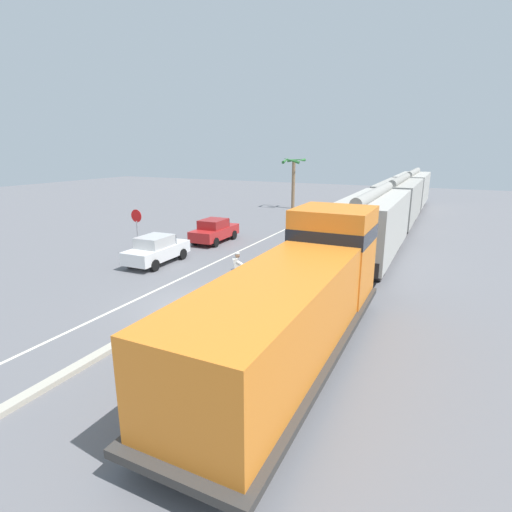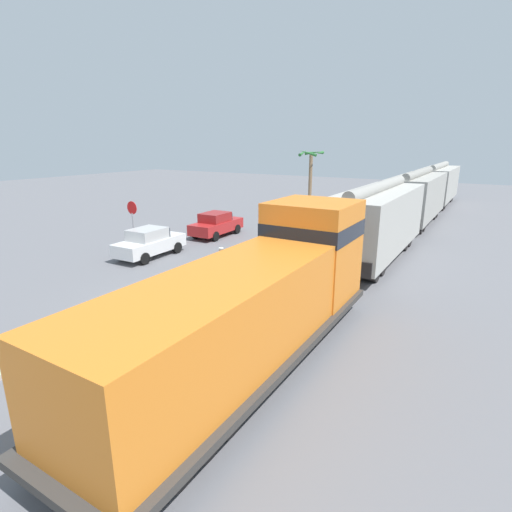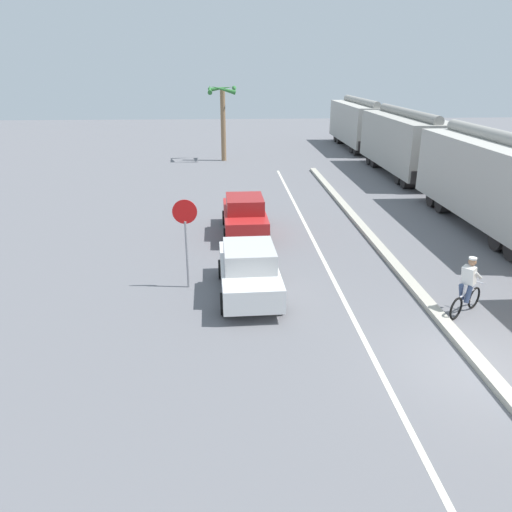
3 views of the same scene
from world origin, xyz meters
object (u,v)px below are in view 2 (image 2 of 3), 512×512
object	(u,v)px
hopper_car_middle	(416,197)
cyclist	(221,267)
stop_sign	(133,216)
hopper_car_trailing	(437,184)
locomotive	(262,300)
parked_car_red	(216,224)
parked_car_white	(149,242)
palm_tree_near	(311,165)
hopper_car_lead	(376,221)

from	to	relation	value
hopper_car_middle	cyclist	size ratio (longest dim) A/B	6.18
stop_sign	hopper_car_trailing	bearing A→B (deg)	66.05
hopper_car_trailing	stop_sign	xyz separation A→B (m)	(-12.70, -28.59, -0.05)
locomotive	parked_car_red	bearing A→B (deg)	131.32
parked_car_white	stop_sign	xyz separation A→B (m)	(-1.92, 0.66, 1.21)
parked_car_white	cyclist	distance (m)	6.32
locomotive	stop_sign	world-z (taller)	locomotive
parked_car_white	cyclist	world-z (taller)	cyclist
locomotive	palm_tree_near	xyz separation A→B (m)	(-11.60, 29.83, 2.12)
hopper_car_lead	stop_sign	xyz separation A→B (m)	(-12.70, -5.39, -0.05)
hopper_car_middle	parked_car_red	distance (m)	15.82
hopper_car_lead	hopper_car_trailing	world-z (taller)	same
hopper_car_middle	hopper_car_trailing	bearing A→B (deg)	90.00
stop_sign	hopper_car_middle	bearing A→B (deg)	53.23
locomotive	cyclist	xyz separation A→B (m)	(-4.69, 4.42, -0.98)
hopper_car_trailing	cyclist	size ratio (longest dim) A/B	6.18
stop_sign	palm_tree_near	xyz separation A→B (m)	(1.10, 23.06, 1.89)
cyclist	locomotive	bearing A→B (deg)	-43.31
hopper_car_trailing	palm_tree_near	distance (m)	12.98
hopper_car_lead	hopper_car_trailing	xyz separation A→B (m)	(0.00, 23.20, 0.00)
locomotive	hopper_car_trailing	xyz separation A→B (m)	(0.00, 35.36, 0.28)
stop_sign	palm_tree_near	size ratio (longest dim) A/B	0.52
hopper_car_middle	locomotive	bearing A→B (deg)	-90.00
parked_car_white	parked_car_red	world-z (taller)	same
hopper_car_lead	parked_car_red	distance (m)	10.76
hopper_car_lead	cyclist	world-z (taller)	hopper_car_lead
hopper_car_trailing	parked_car_white	distance (m)	31.20
locomotive	hopper_car_middle	size ratio (longest dim) A/B	1.10
palm_tree_near	locomotive	bearing A→B (deg)	-68.75
locomotive	hopper_car_trailing	bearing A→B (deg)	90.00
hopper_car_middle	hopper_car_trailing	size ratio (longest dim) A/B	1.00
hopper_car_lead	hopper_car_trailing	size ratio (longest dim) A/B	1.00
hopper_car_middle	palm_tree_near	xyz separation A→B (m)	(-11.60, 6.07, 1.84)
hopper_car_lead	stop_sign	world-z (taller)	hopper_car_lead
hopper_car_trailing	locomotive	bearing A→B (deg)	-90.00
hopper_car_middle	cyclist	xyz separation A→B (m)	(-4.69, -19.33, -1.26)
parked_car_red	hopper_car_middle	bearing A→B (deg)	47.36
locomotive	parked_car_white	bearing A→B (deg)	150.48
parked_car_white	cyclist	size ratio (longest dim) A/B	2.48
locomotive	parked_car_white	distance (m)	12.43
parked_car_white	locomotive	bearing A→B (deg)	-29.52
hopper_car_lead	parked_car_white	bearing A→B (deg)	-150.69
cyclist	stop_sign	size ratio (longest dim) A/B	0.60
parked_car_white	stop_sign	bearing A→B (deg)	161.03
hopper_car_middle	hopper_car_lead	bearing A→B (deg)	-90.00
locomotive	hopper_car_middle	bearing A→B (deg)	90.00
hopper_car_lead	cyclist	distance (m)	9.13
locomotive	hopper_car_lead	world-z (taller)	locomotive
hopper_car_trailing	parked_car_white	size ratio (longest dim) A/B	2.49
hopper_car_lead	locomotive	bearing A→B (deg)	-90.00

